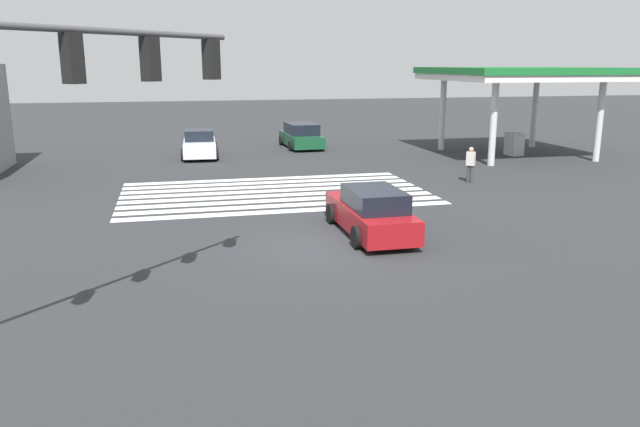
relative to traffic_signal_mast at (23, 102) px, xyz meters
The scene contains 8 objects.
ground_plane 10.04m from the traffic_signal_mast, 135.00° to the right, with size 150.86×150.86×0.00m, color #2B2D30.
crosswalk_markings 16.29m from the traffic_signal_mast, 113.78° to the right, with size 12.48×7.25×0.01m.
traffic_signal_mast is the anchor object (origin of this frame).
car_0 30.17m from the traffic_signal_mast, 110.06° to the right, with size 2.27×4.87×1.56m.
car_1 11.61m from the traffic_signal_mast, 138.33° to the right, with size 1.95×4.84×1.51m.
car_3 25.91m from the traffic_signal_mast, 98.45° to the right, with size 2.19×4.40×1.55m.
gas_station_canopy 30.84m from the traffic_signal_mast, 134.66° to the right, with size 9.20×9.20×5.01m.
pedestrian 21.38m from the traffic_signal_mast, 136.20° to the right, with size 0.41×0.41×1.61m.
Camera 1 is at (4.05, 17.03, 5.22)m, focal length 35.00 mm.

